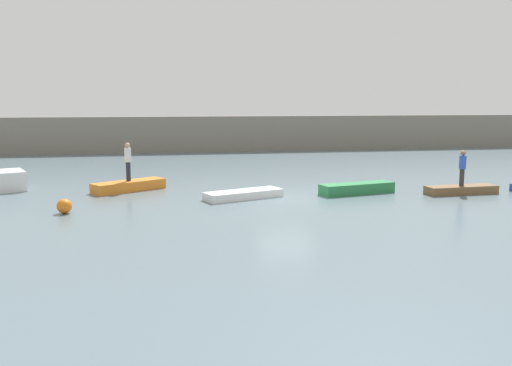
% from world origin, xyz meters
% --- Properties ---
extents(ground_plane, '(120.00, 120.00, 0.00)m').
position_xyz_m(ground_plane, '(0.00, 0.00, 0.00)').
color(ground_plane, slate).
extents(embankment_wall, '(80.00, 1.20, 3.04)m').
position_xyz_m(embankment_wall, '(0.00, 22.98, 1.52)').
color(embankment_wall, gray).
rests_on(embankment_wall, ground_plane).
extents(rowboat_orange, '(3.62, 2.83, 0.49)m').
position_xyz_m(rowboat_orange, '(-7.13, 3.31, 0.25)').
color(rowboat_orange, orange).
rests_on(rowboat_orange, ground_plane).
extents(rowboat_white, '(3.81, 2.34, 0.36)m').
position_xyz_m(rowboat_white, '(-1.89, 0.23, 0.18)').
color(rowboat_white, white).
rests_on(rowboat_white, ground_plane).
extents(rowboat_green, '(3.84, 1.75, 0.51)m').
position_xyz_m(rowboat_green, '(3.66, 0.54, 0.25)').
color(rowboat_green, '#2D7F47').
rests_on(rowboat_green, ground_plane).
extents(rowboat_brown, '(3.54, 1.10, 0.39)m').
position_xyz_m(rowboat_brown, '(8.53, -0.41, 0.20)').
color(rowboat_brown, brown).
rests_on(rowboat_brown, ground_plane).
extents(person_blue_shirt, '(0.32, 0.32, 1.68)m').
position_xyz_m(person_blue_shirt, '(8.53, -0.41, 1.33)').
color(person_blue_shirt, '#38332D').
rests_on(person_blue_shirt, rowboat_brown).
extents(person_white_shirt, '(0.32, 0.32, 1.88)m').
position_xyz_m(person_white_shirt, '(-7.13, 3.31, 1.55)').
color(person_white_shirt, '#232838').
rests_on(person_white_shirt, rowboat_orange).
extents(mooring_buoy, '(0.59, 0.59, 0.59)m').
position_xyz_m(mooring_buoy, '(-9.37, -1.77, 0.29)').
color(mooring_buoy, orange).
rests_on(mooring_buoy, ground_plane).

